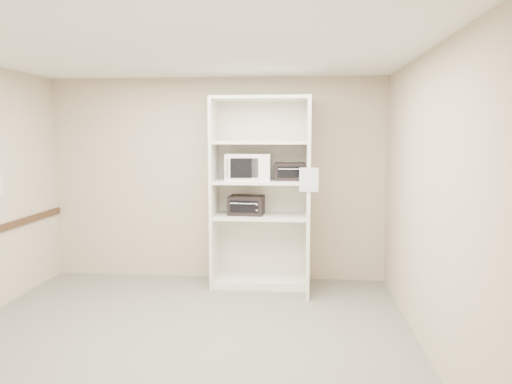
# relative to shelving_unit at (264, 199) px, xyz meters

# --- Properties ---
(floor) EXTENTS (4.50, 4.00, 0.01)m
(floor) POSITION_rel_shelving_unit_xyz_m (-0.67, -1.70, -1.13)
(floor) COLOR #636156
(floor) RESTS_ON ground
(ceiling) EXTENTS (4.50, 4.00, 0.01)m
(ceiling) POSITION_rel_shelving_unit_xyz_m (-0.67, -1.70, 1.57)
(ceiling) COLOR white
(wall_back) EXTENTS (4.50, 0.02, 2.70)m
(wall_back) POSITION_rel_shelving_unit_xyz_m (-0.67, 0.30, 0.22)
(wall_back) COLOR tan
(wall_back) RESTS_ON ground
(wall_front) EXTENTS (4.50, 0.02, 2.70)m
(wall_front) POSITION_rel_shelving_unit_xyz_m (-0.67, -3.70, 0.22)
(wall_front) COLOR tan
(wall_front) RESTS_ON ground
(wall_right) EXTENTS (0.02, 4.00, 2.70)m
(wall_right) POSITION_rel_shelving_unit_xyz_m (1.58, -1.70, 0.22)
(wall_right) COLOR tan
(wall_right) RESTS_ON ground
(shelving_unit) EXTENTS (1.24, 0.92, 2.42)m
(shelving_unit) POSITION_rel_shelving_unit_xyz_m (0.00, 0.00, 0.00)
(shelving_unit) COLOR white
(shelving_unit) RESTS_ON floor
(microwave) EXTENTS (0.57, 0.44, 0.34)m
(microwave) POSITION_rel_shelving_unit_xyz_m (-0.20, -0.02, 0.41)
(microwave) COLOR white
(microwave) RESTS_ON shelving_unit
(toaster_oven_upper) EXTENTS (0.40, 0.31, 0.22)m
(toaster_oven_upper) POSITION_rel_shelving_unit_xyz_m (0.33, 0.03, 0.35)
(toaster_oven_upper) COLOR black
(toaster_oven_upper) RESTS_ON shelving_unit
(toaster_oven_lower) EXTENTS (0.46, 0.36, 0.24)m
(toaster_oven_lower) POSITION_rel_shelving_unit_xyz_m (-0.23, 0.02, -0.09)
(toaster_oven_lower) COLOR black
(toaster_oven_lower) RESTS_ON shelving_unit
(paper_sign) EXTENTS (0.21, 0.02, 0.27)m
(paper_sign) POSITION_rel_shelving_unit_xyz_m (0.55, -0.63, 0.30)
(paper_sign) COLOR white
(paper_sign) RESTS_ON shelving_unit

